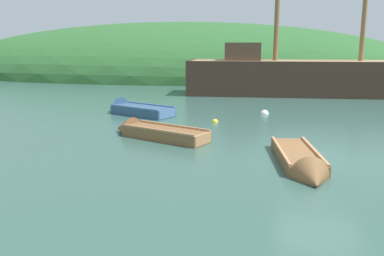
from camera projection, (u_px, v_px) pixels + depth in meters
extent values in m
plane|color=#33564C|center=(323.00, 159.00, 11.77)|extent=(120.00, 120.00, 0.00)
ellipsoid|color=#2D602D|center=(179.00, 74.00, 43.55)|extent=(51.96, 24.41, 10.71)
cube|color=#38281E|center=(312.00, 84.00, 25.89)|extent=(15.68, 3.45, 2.97)
cube|color=#997A51|center=(313.00, 61.00, 25.60)|extent=(15.05, 3.18, 0.10)
cube|color=#4C3828|center=(243.00, 51.00, 26.01)|extent=(2.23, 2.30, 1.10)
cube|color=brown|center=(297.00, 158.00, 11.60)|extent=(1.29, 3.21, 0.40)
cone|color=brown|center=(313.00, 180.00, 9.70)|extent=(1.03, 0.84, 0.97)
cube|color=#AE7B4F|center=(287.00, 143.00, 13.07)|extent=(0.92, 0.20, 0.28)
cube|color=#AE7B4F|center=(301.00, 158.00, 11.04)|extent=(0.95, 0.26, 0.05)
cube|color=#AE7B4F|center=(293.00, 148.00, 12.11)|extent=(0.95, 0.26, 0.05)
cube|color=#AE7B4F|center=(280.00, 150.00, 11.58)|extent=(0.35, 3.07, 0.07)
cube|color=#AE7B4F|center=(314.00, 150.00, 11.53)|extent=(0.35, 3.07, 0.07)
cube|color=#335175|center=(143.00, 112.00, 18.84)|extent=(3.14, 2.45, 0.52)
cone|color=#335175|center=(115.00, 109.00, 19.88)|extent=(1.18, 1.36, 1.16)
cube|color=#4F75A1|center=(167.00, 114.00, 18.02)|extent=(0.62, 1.03, 0.36)
cube|color=#4F75A1|center=(135.00, 107.00, 19.09)|extent=(0.69, 1.08, 0.05)
cube|color=#4F75A1|center=(151.00, 109.00, 18.51)|extent=(0.69, 1.08, 0.05)
cube|color=#4F75A1|center=(151.00, 104.00, 19.24)|extent=(2.55, 1.41, 0.07)
cube|color=#4F75A1|center=(134.00, 108.00, 18.33)|extent=(2.55, 1.41, 0.07)
cube|color=brown|center=(166.00, 136.00, 14.16)|extent=(3.23, 2.31, 0.49)
cone|color=brown|center=(125.00, 129.00, 15.24)|extent=(1.11, 1.20, 0.96)
cube|color=#AE7B4F|center=(202.00, 139.00, 13.31)|extent=(0.52, 0.87, 0.34)
cube|color=#AE7B4F|center=(153.00, 128.00, 14.43)|extent=(0.58, 0.91, 0.05)
cube|color=#AE7B4F|center=(178.00, 132.00, 13.82)|extent=(0.58, 0.91, 0.05)
cube|color=#AE7B4F|center=(174.00, 126.00, 14.48)|extent=(2.76, 1.45, 0.07)
cube|color=#AE7B4F|center=(157.00, 130.00, 13.73)|extent=(2.76, 1.45, 0.07)
sphere|color=white|center=(265.00, 114.00, 19.15)|extent=(0.40, 0.40, 0.40)
sphere|color=yellow|center=(215.00, 122.00, 17.20)|extent=(0.28, 0.28, 0.28)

